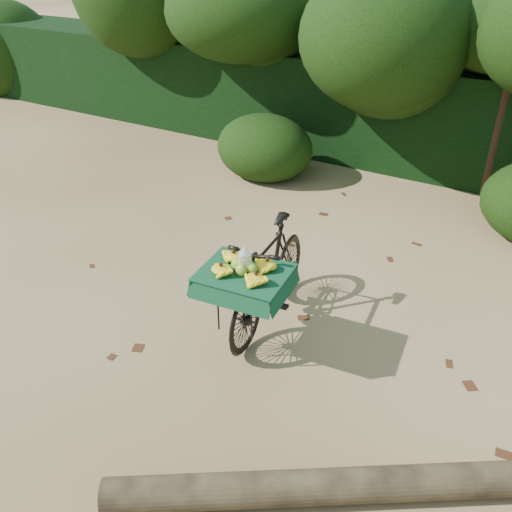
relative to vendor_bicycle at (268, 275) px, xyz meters
The scene contains 7 objects.
ground 1.26m from the vendor_bicycle, 39.33° to the right, with size 80.00×80.00×0.00m, color tan.
vendor_bicycle is the anchor object (origin of this frame).
fallen_log 2.33m from the vendor_bicycle, 44.70° to the right, with size 0.26×0.26×3.66m, color brown.
hedge_backdrop 5.67m from the vendor_bicycle, 81.25° to the left, with size 26.00×1.80×1.80m, color black.
tree_row 5.00m from the vendor_bicycle, 87.48° to the left, with size 14.50×2.00×4.00m, color black, non-canonical shape.
bush_clumps 3.85m from the vendor_bicycle, 69.27° to the left, with size 8.80×1.70×0.90m, color black, non-canonical shape.
leaf_litter 1.04m from the vendor_bicycle, ahead, with size 7.00×7.30×0.01m, color #442312, non-canonical shape.
Camera 1 is at (1.50, -3.49, 3.68)m, focal length 38.00 mm.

